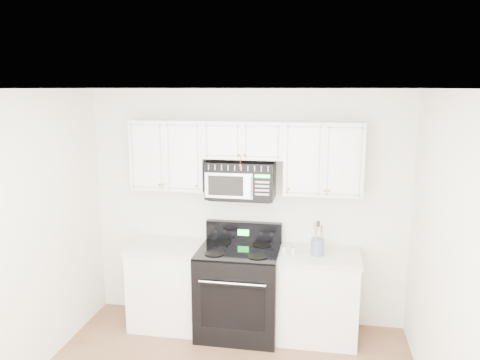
# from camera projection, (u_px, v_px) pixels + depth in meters

# --- Properties ---
(room) EXTENTS (3.51, 3.51, 2.61)m
(room) POSITION_uv_depth(u_px,v_px,m) (210.00, 265.00, 3.50)
(room) COLOR brown
(room) RESTS_ON ground
(base_cabinet_left) EXTENTS (0.86, 0.65, 0.92)m
(base_cabinet_left) POSITION_uv_depth(u_px,v_px,m) (171.00, 287.00, 5.20)
(base_cabinet_left) COLOR silver
(base_cabinet_left) RESTS_ON ground
(base_cabinet_right) EXTENTS (0.86, 0.65, 0.92)m
(base_cabinet_right) POSITION_uv_depth(u_px,v_px,m) (317.00, 298.00, 4.93)
(base_cabinet_right) COLOR silver
(base_cabinet_right) RESTS_ON ground
(range) EXTENTS (0.85, 0.77, 1.14)m
(range) POSITION_uv_depth(u_px,v_px,m) (239.00, 289.00, 5.01)
(range) COLOR black
(range) RESTS_ON ground
(upper_cabinets) EXTENTS (2.44, 0.37, 0.75)m
(upper_cabinets) POSITION_uv_depth(u_px,v_px,m) (245.00, 153.00, 4.91)
(upper_cabinets) COLOR silver
(upper_cabinets) RESTS_ON ground
(microwave) EXTENTS (0.72, 0.41, 0.40)m
(microwave) POSITION_uv_depth(u_px,v_px,m) (241.00, 180.00, 4.96)
(microwave) COLOR black
(microwave) RESTS_ON ground
(utensil_crock) EXTENTS (0.13, 0.13, 0.36)m
(utensil_crock) POSITION_uv_depth(u_px,v_px,m) (317.00, 246.00, 4.79)
(utensil_crock) COLOR slate
(utensil_crock) RESTS_ON base_cabinet_right
(shaker_salt) EXTENTS (0.04, 0.04, 0.10)m
(shaker_salt) POSITION_uv_depth(u_px,v_px,m) (284.00, 250.00, 4.81)
(shaker_salt) COLOR silver
(shaker_salt) RESTS_ON base_cabinet_right
(shaker_pepper) EXTENTS (0.04, 0.04, 0.10)m
(shaker_pepper) POSITION_uv_depth(u_px,v_px,m) (293.00, 250.00, 4.80)
(shaker_pepper) COLOR silver
(shaker_pepper) RESTS_ON base_cabinet_right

